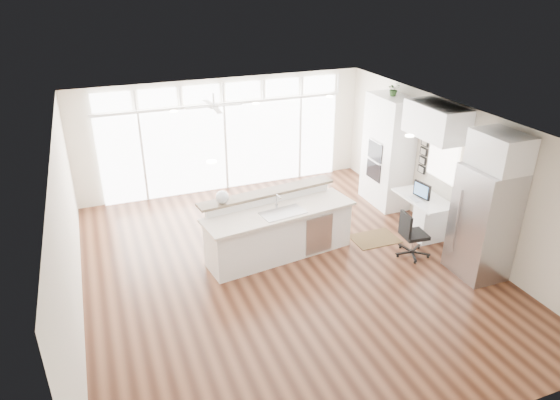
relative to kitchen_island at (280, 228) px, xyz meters
name	(u,v)px	position (x,y,z in m)	size (l,w,h in m)	color
floor	(286,268)	(-0.05, -0.47, -0.58)	(7.00, 8.00, 0.02)	#3C1E12
ceiling	(287,125)	(-0.05, -0.47, 2.13)	(7.00, 8.00, 0.02)	silver
wall_back	(224,135)	(-0.05, 3.53, 0.78)	(7.00, 0.04, 2.70)	beige
wall_front	(431,354)	(-0.05, -4.47, 0.78)	(7.00, 0.04, 2.70)	beige
wall_left	(68,237)	(-3.55, -0.47, 0.78)	(0.04, 8.00, 2.70)	beige
wall_right	(453,173)	(3.45, -0.47, 0.78)	(0.04, 8.00, 2.70)	beige
glass_wall	(225,147)	(-0.05, 3.47, 0.48)	(5.80, 0.06, 2.08)	silver
transom_row	(223,92)	(-0.05, 3.47, 1.81)	(5.90, 0.06, 0.40)	silver
desk_window	(443,159)	(3.41, -0.17, 0.98)	(0.04, 0.85, 0.85)	white
ceiling_fan	(214,101)	(-0.55, 2.33, 1.91)	(1.16, 1.16, 0.32)	silver
recessed_lights	(282,123)	(-0.05, -0.27, 2.11)	(3.40, 3.00, 0.02)	beige
oven_cabinet	(388,151)	(3.12, 1.33, 0.68)	(0.64, 1.20, 2.50)	white
desk_nook	(422,214)	(3.08, -0.17, -0.19)	(0.72, 1.30, 0.76)	white
upper_cabinets	(436,121)	(3.12, -0.17, 1.78)	(0.64, 1.30, 0.64)	white
refrigerator	(483,223)	(3.06, -1.82, 0.43)	(0.76, 0.90, 2.00)	#B4B5B9
fridge_cabinet	(500,151)	(3.12, -1.82, 1.73)	(0.64, 0.90, 0.60)	white
framed_photos	(423,156)	(3.41, 0.45, 0.83)	(0.06, 0.22, 0.80)	black
kitchen_island	(280,228)	(0.00, 0.00, 0.00)	(2.89, 1.09, 1.15)	white
rug	(375,239)	(2.01, -0.13, -0.57)	(0.91, 0.66, 0.01)	#31200F
office_chair	(414,234)	(2.35, -0.93, -0.12)	(0.47, 0.43, 0.90)	black
fishbowl	(222,197)	(-1.00, 0.27, 0.69)	(0.23, 0.23, 0.23)	silver
monitor	(422,190)	(3.00, -0.17, 0.36)	(0.07, 0.43, 0.36)	black
keyboard	(414,199)	(2.83, -0.17, 0.19)	(0.11, 0.30, 0.01)	silver
potted_plant	(394,91)	(3.12, 1.33, 2.04)	(0.26, 0.29, 0.22)	#2B4F22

